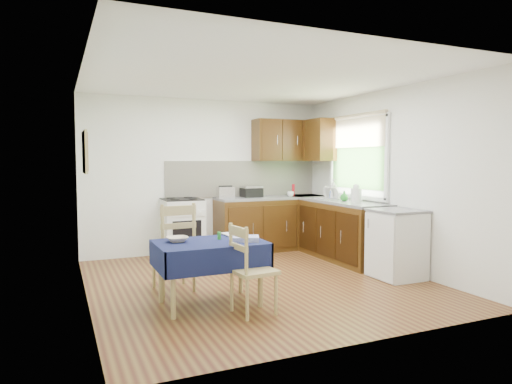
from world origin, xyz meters
name	(u,v)px	position (x,y,z in m)	size (l,w,h in m)	color
floor	(258,282)	(0.00, 0.00, 0.00)	(4.20, 4.20, 0.00)	#502515
ceiling	(258,78)	(0.00, 0.00, 2.50)	(4.00, 4.20, 0.02)	white
wall_back	(207,176)	(0.00, 2.10, 1.25)	(4.00, 0.02, 2.50)	white
wall_front	(363,193)	(0.00, -2.10, 1.25)	(4.00, 0.02, 2.50)	white
wall_left	(85,185)	(-2.00, 0.00, 1.25)	(0.02, 4.20, 2.50)	silver
wall_right	(388,179)	(2.00, 0.00, 1.25)	(0.02, 4.20, 2.50)	white
base_cabinets	(303,227)	(1.36, 1.26, 0.43)	(1.90, 2.30, 0.86)	#321D08
worktop_back	(272,198)	(1.05, 1.80, 0.88)	(1.90, 0.60, 0.04)	slate
worktop_right	(343,202)	(1.70, 0.65, 0.88)	(0.60, 1.70, 0.04)	slate
worktop_corner	(305,196)	(1.70, 1.80, 0.88)	(0.60, 0.60, 0.04)	slate
splashback	(243,179)	(0.65, 2.08, 1.20)	(2.70, 0.02, 0.60)	#F3E8CE
upper_cabinets	(297,140)	(1.52, 1.80, 1.85)	(1.20, 0.85, 0.70)	#321D08
stove	(182,228)	(-0.50, 1.80, 0.46)	(0.60, 0.61, 0.92)	white
window	(357,151)	(1.97, 0.70, 1.65)	(0.04, 1.48, 1.26)	#345E27
fridge	(397,244)	(1.70, -0.55, 0.44)	(0.58, 0.60, 0.89)	white
corkboard	(85,152)	(-1.97, 0.30, 1.60)	(0.04, 0.62, 0.47)	tan
dining_table	(210,251)	(-0.83, -0.63, 0.56)	(1.11, 0.75, 0.67)	#0E1B3B
chair_far	(175,244)	(-1.04, 0.02, 0.54)	(0.49, 0.49, 1.03)	tan
chair_near	(250,267)	(-0.56, -1.06, 0.47)	(0.44, 0.44, 0.89)	tan
toaster	(225,192)	(0.22, 1.80, 0.99)	(0.27, 0.16, 0.21)	silver
sandwich_press	(251,192)	(0.70, 1.85, 0.99)	(0.32, 0.28, 0.19)	black
sauce_bottle	(293,190)	(1.44, 1.76, 1.00)	(0.05, 0.05, 0.20)	red
yellow_packet	(258,192)	(0.83, 1.89, 0.98)	(0.11, 0.08, 0.15)	gold
dish_rack	(331,198)	(1.67, 0.96, 0.92)	(0.42, 0.32, 0.20)	gray
kettle	(356,194)	(1.75, 0.40, 1.02)	(0.16, 0.16, 0.27)	white
cup	(290,194)	(1.34, 1.67, 0.94)	(0.11, 0.11, 0.09)	white
soap_bottle_a	(333,189)	(1.70, 0.93, 1.06)	(0.12, 0.12, 0.32)	white
soap_bottle_b	(333,193)	(1.70, 0.93, 1.00)	(0.09, 0.09, 0.20)	blue
soap_bottle_c	(344,196)	(1.68, 0.61, 0.98)	(0.12, 0.12, 0.15)	#268D2A
plate_bowl	(177,239)	(-1.14, -0.52, 0.70)	(0.22, 0.22, 0.05)	beige
book	(225,235)	(-0.56, -0.35, 0.68)	(0.17, 0.24, 0.02)	white
spice_jar	(219,236)	(-0.70, -0.55, 0.71)	(0.04, 0.04, 0.08)	#258726
tea_towel	(246,239)	(-0.47, -0.74, 0.69)	(0.27, 0.21, 0.05)	#2A339B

